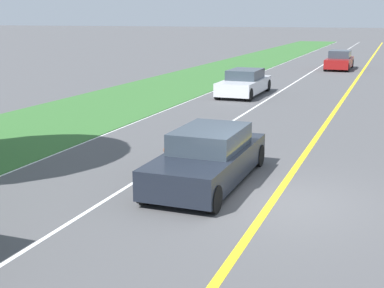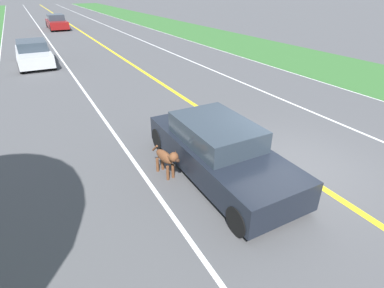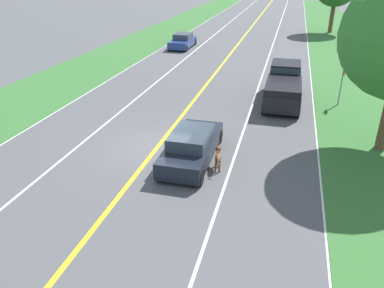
{
  "view_description": "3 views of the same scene",
  "coord_description": "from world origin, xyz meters",
  "px_view_note": "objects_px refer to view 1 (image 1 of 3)",
  "views": [
    {
      "loc": [
        -2.32,
        11.22,
        3.99
      ],
      "look_at": [
        2.09,
        -0.4,
        1.03
      ],
      "focal_mm": 50.0,
      "sensor_mm": 36.0,
      "label": 1
    },
    {
      "loc": [
        5.4,
        4.55,
        4.21
      ],
      "look_at": [
        2.41,
        -0.97,
        0.85
      ],
      "focal_mm": 28.0,
      "sensor_mm": 36.0,
      "label": 2
    },
    {
      "loc": [
        5.32,
        -14.2,
        7.4
      ],
      "look_at": [
        1.96,
        -1.34,
        1.02
      ],
      "focal_mm": 35.0,
      "sensor_mm": 36.0,
      "label": 3
    }
  ],
  "objects_px": {
    "dog": "(171,154)",
    "car_trailing_mid": "(339,61)",
    "car_trailing_near": "(244,83)",
    "ego_car": "(208,158)"
  },
  "relations": [
    {
      "from": "ego_car",
      "to": "dog",
      "type": "bearing_deg",
      "value": -20.57
    },
    {
      "from": "ego_car",
      "to": "dog",
      "type": "height_order",
      "value": "ego_car"
    },
    {
      "from": "dog",
      "to": "car_trailing_mid",
      "type": "relative_size",
      "value": 0.25
    },
    {
      "from": "car_trailing_mid",
      "to": "dog",
      "type": "bearing_deg",
      "value": 87.84
    },
    {
      "from": "dog",
      "to": "car_trailing_near",
      "type": "height_order",
      "value": "car_trailing_near"
    },
    {
      "from": "car_trailing_near",
      "to": "car_trailing_mid",
      "type": "height_order",
      "value": "car_trailing_mid"
    },
    {
      "from": "car_trailing_near",
      "to": "car_trailing_mid",
      "type": "distance_m",
      "value": 16.52
    },
    {
      "from": "ego_car",
      "to": "car_trailing_near",
      "type": "xyz_separation_m",
      "value": [
        3.21,
        -15.02,
        -0.0
      ]
    },
    {
      "from": "ego_car",
      "to": "car_trailing_mid",
      "type": "distance_m",
      "value": 31.23
    },
    {
      "from": "car_trailing_mid",
      "to": "car_trailing_near",
      "type": "bearing_deg",
      "value": 78.9
    }
  ]
}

